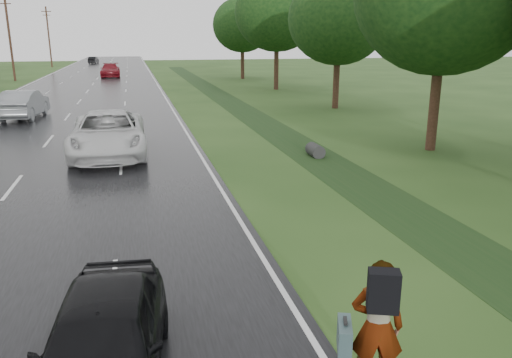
{
  "coord_description": "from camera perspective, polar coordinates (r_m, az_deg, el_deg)",
  "views": [
    {
      "loc": [
        4.12,
        -9.5,
        4.85
      ],
      "look_at": [
        7.11,
        2.69,
        1.3
      ],
      "focal_mm": 35.0,
      "sensor_mm": 36.0,
      "label": 1
    }
  ],
  "objects": [
    {
      "name": "pedestrian",
      "position": [
        7.35,
        13.5,
        -15.94
      ],
      "size": [
        0.98,
        1.01,
        2.01
      ],
      "rotation": [
        0.0,
        0.0,
        2.78
      ],
      "color": "#A5998C",
      "rests_on": "ground"
    },
    {
      "name": "dark_sedan",
      "position": [
        7.63,
        -17.04,
        -17.43
      ],
      "size": [
        2.09,
        4.35,
        1.43
      ],
      "primitive_type": "imported",
      "rotation": [
        0.0,
        0.0,
        -0.1
      ],
      "color": "black",
      "rests_on": "road"
    },
    {
      "name": "center_line",
      "position": [
        54.87,
        -18.33,
        10.0
      ],
      "size": [
        0.12,
        180.0,
        0.01
      ],
      "primitive_type": "cube",
      "color": "silver",
      "rests_on": "road"
    },
    {
      "name": "utility_pole_far",
      "position": [
        65.86,
        -26.36,
        14.53
      ],
      "size": [
        1.6,
        0.26,
        10.0
      ],
      "color": "#311F14",
      "rests_on": "ground"
    },
    {
      "name": "drainage_ditch",
      "position": [
        29.55,
        0.86,
        6.42
      ],
      "size": [
        2.2,
        120.0,
        0.56
      ],
      "color": "#193313",
      "rests_on": "ground"
    },
    {
      "name": "edge_stripe_east",
      "position": [
        54.77,
        -11.17,
        10.48
      ],
      "size": [
        0.12,
        180.0,
        0.01
      ],
      "primitive_type": "cube",
      "color": "silver",
      "rests_on": "road"
    },
    {
      "name": "edge_stripe_west",
      "position": [
        55.78,
        -25.33,
        9.37
      ],
      "size": [
        0.12,
        180.0,
        0.01
      ],
      "primitive_type": "cube",
      "color": "silver",
      "rests_on": "road"
    },
    {
      "name": "tree_east_d",
      "position": [
        49.48,
        2.4,
        18.45
      ],
      "size": [
        8.0,
        8.0,
        10.76
      ],
      "color": "#311F14",
      "rests_on": "ground"
    },
    {
      "name": "utility_pole_distant",
      "position": [
        95.44,
        -22.6,
        14.85
      ],
      "size": [
        1.6,
        0.26,
        10.0
      ],
      "color": "#311F14",
      "rests_on": "ground"
    },
    {
      "name": "far_car_red",
      "position": [
        68.09,
        -16.32,
        11.85
      ],
      "size": [
        2.4,
        5.85,
        1.69
      ],
      "primitive_type": "imported",
      "rotation": [
        0.0,
        0.0,
        0.01
      ],
      "color": "maroon",
      "rests_on": "road"
    },
    {
      "name": "far_car_dark",
      "position": [
        105.68,
        -18.09,
        12.8
      ],
      "size": [
        1.91,
        4.16,
        1.32
      ],
      "primitive_type": "imported",
      "rotation": [
        0.0,
        0.0,
        3.01
      ],
      "color": "black",
      "rests_on": "road"
    },
    {
      "name": "road",
      "position": [
        54.87,
        -18.32,
        9.97
      ],
      "size": [
        14.0,
        180.0,
        0.04
      ],
      "primitive_type": "cube",
      "color": "black",
      "rests_on": "ground"
    },
    {
      "name": "tree_east_c",
      "position": [
        36.36,
        9.45,
        17.63
      ],
      "size": [
        7.0,
        7.0,
        9.29
      ],
      "color": "#311F14",
      "rests_on": "ground"
    },
    {
      "name": "silver_sedan",
      "position": [
        34.47,
        -25.01,
        7.77
      ],
      "size": [
        2.32,
        5.41,
        1.73
      ],
      "primitive_type": "imported",
      "rotation": [
        0.0,
        0.0,
        3.05
      ],
      "color": "gray",
      "rests_on": "road"
    },
    {
      "name": "white_pickup",
      "position": [
        22.1,
        -16.54,
        5.0
      ],
      "size": [
        3.07,
        6.61,
        1.83
      ],
      "primitive_type": "imported",
      "rotation": [
        0.0,
        0.0,
        0.0
      ],
      "color": "silver",
      "rests_on": "road"
    },
    {
      "name": "tree_east_f",
      "position": [
        62.96,
        -1.58,
        17.18
      ],
      "size": [
        7.2,
        7.2,
        9.62
      ],
      "color": "#311F14",
      "rests_on": "ground"
    }
  ]
}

